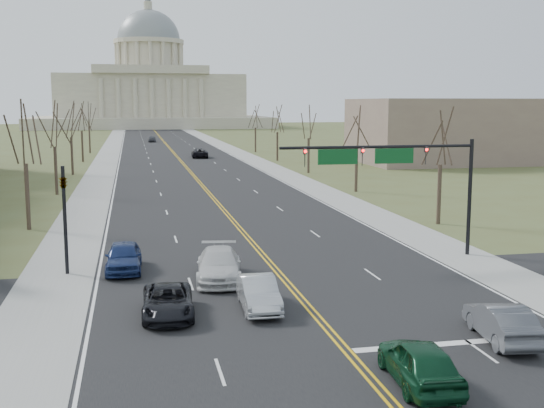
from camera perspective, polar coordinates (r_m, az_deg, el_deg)
name	(u,v)px	position (r m, az deg, el deg)	size (l,w,h in m)	color
ground	(339,343)	(27.55, 5.66, -11.47)	(600.00, 600.00, 0.00)	#4D5128
road	(172,151)	(135.25, -8.34, 4.40)	(20.00, 380.00, 0.01)	black
cross_road	(302,300)	(33.04, 2.54, -8.02)	(120.00, 14.00, 0.01)	black
sidewalk_left	(109,152)	(135.09, -13.44, 4.26)	(4.00, 380.00, 0.03)	gray
sidewalk_right	(233,150)	(136.47, -3.29, 4.51)	(4.00, 380.00, 0.03)	gray
center_line	(172,151)	(135.25, -8.34, 4.40)	(0.42, 380.00, 0.01)	gold
edge_line_left	(121,152)	(135.04, -12.51, 4.29)	(0.15, 380.00, 0.01)	silver
edge_line_right	(222,150)	(136.17, -4.21, 4.50)	(0.15, 380.00, 0.01)	silver
stop_bar	(468,342)	(28.52, 16.10, -11.04)	(9.50, 0.50, 0.01)	silver
capitol	(150,90)	(274.77, -10.16, 9.34)	(90.00, 60.00, 50.00)	beige
signal_mast	(393,164)	(41.30, 10.10, 3.31)	(12.12, 0.44, 7.20)	black
signal_left	(64,208)	(38.80, -16.98, -0.30)	(0.32, 0.36, 6.00)	black
tree_r_0	(441,140)	(54.07, 13.97, 5.22)	(3.74, 3.74, 8.50)	#31291D
tree_l_0	(24,136)	(53.32, -20.02, 5.34)	(3.96, 3.96, 9.00)	#31291D
tree_r_1	(357,130)	(72.61, 7.13, 6.17)	(3.74, 3.74, 8.50)	#31291D
tree_l_1	(54,127)	(73.15, -17.79, 6.15)	(3.96, 3.96, 9.00)	#31291D
tree_r_2	(309,124)	(91.76, 3.09, 6.68)	(3.74, 3.74, 8.50)	#31291D
tree_l_2	(71,122)	(93.05, -16.50, 6.62)	(3.96, 3.96, 9.00)	#31291D
tree_r_3	(277,120)	(111.21, 0.45, 7.00)	(3.74, 3.74, 8.50)	#31291D
tree_l_3	(81,118)	(112.99, -15.67, 6.91)	(3.96, 3.96, 9.00)	#31291D
tree_r_4	(255,118)	(130.83, -1.40, 7.22)	(3.74, 3.74, 8.50)	#31291D
tree_l_4	(89,116)	(132.95, -15.09, 7.12)	(3.96, 3.96, 9.00)	#31291D
bldg_right_mass	(439,131)	(111.56, 13.81, 5.97)	(25.00, 20.00, 10.00)	#725B51
car_nb_inner_lead	(420,362)	(23.86, 12.24, -12.80)	(1.85, 4.61, 1.57)	#0C3820
car_nb_outer_lead	(501,322)	(28.89, 18.64, -9.32)	(1.60, 4.60, 1.51)	#515359
car_sb_inner_lead	(259,293)	(31.39, -1.13, -7.47)	(1.57, 4.51, 1.49)	#A9ACB1
car_sb_outer_lead	(168,301)	(30.77, -8.70, -8.05)	(2.21, 4.80, 1.33)	black
car_sb_inner_second	(219,265)	(36.47, -4.47, -5.11)	(2.30, 5.67, 1.64)	silver
car_sb_outer_second	(124,257)	(39.16, -12.31, -4.33)	(1.94, 4.82, 1.64)	navy
car_far_nb	(200,153)	(118.51, -6.07, 4.27)	(2.66, 5.76, 1.60)	black
car_far_sb	(152,139)	(167.75, -10.02, 5.39)	(1.81, 4.50, 1.53)	#4E4F56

